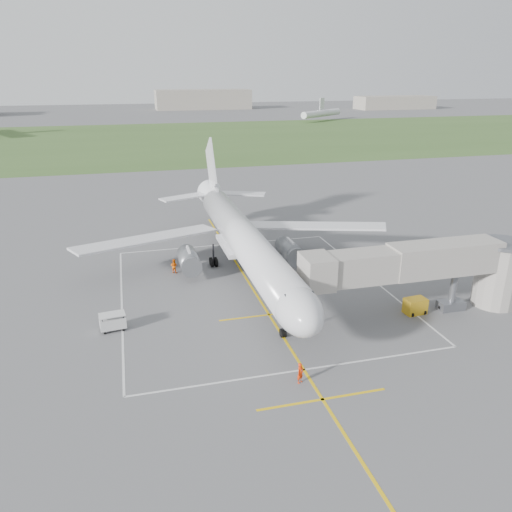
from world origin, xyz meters
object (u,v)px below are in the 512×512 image
object	(u,v)px
gpu_unit	(415,306)
ramp_worker_wing	(174,266)
jet_bridge	(436,268)
airliner	(243,239)
baggage_cart	(113,322)
ramp_worker_nose	(300,373)

from	to	relation	value
gpu_unit	ramp_worker_wing	xyz separation A→B (m)	(-21.89, 16.77, 0.09)
jet_bridge	gpu_unit	bearing A→B (deg)	174.65
gpu_unit	ramp_worker_wing	size ratio (longest dim) A/B	1.28
airliner	baggage_cart	distance (m)	18.21
ramp_worker_nose	ramp_worker_wing	size ratio (longest dim) A/B	0.98
ramp_worker_nose	gpu_unit	bearing A→B (deg)	-2.61
baggage_cart	ramp_worker_nose	world-z (taller)	ramp_worker_nose
gpu_unit	baggage_cart	bearing A→B (deg)	166.67
jet_bridge	ramp_worker_wing	size ratio (longest dim) A/B	13.63
jet_bridge	baggage_cart	distance (m)	31.06
ramp_worker_nose	ramp_worker_wing	xyz separation A→B (m)	(-6.97, 24.99, 0.02)
ramp_worker_nose	ramp_worker_wing	bearing A→B (deg)	74.12
jet_bridge	gpu_unit	distance (m)	4.32
ramp_worker_wing	airliner	bearing A→B (deg)	-164.73
baggage_cart	ramp_worker_nose	xyz separation A→B (m)	(13.92, -12.31, 0.02)
jet_bridge	ramp_worker_nose	size ratio (longest dim) A/B	13.89
ramp_worker_wing	jet_bridge	bearing A→B (deg)	178.39
ramp_worker_nose	baggage_cart	bearing A→B (deg)	107.04
airliner	jet_bridge	world-z (taller)	airliner
airliner	ramp_worker_nose	bearing A→B (deg)	-92.24
airliner	ramp_worker_wing	distance (m)	9.01
gpu_unit	ramp_worker_wing	distance (m)	27.57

